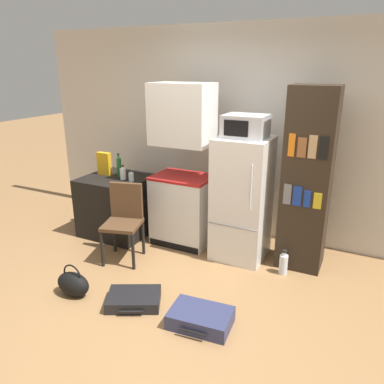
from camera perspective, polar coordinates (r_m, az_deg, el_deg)
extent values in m
plane|color=olive|center=(3.69, -4.05, -17.19)|extent=(24.00, 24.00, 0.00)
cube|color=beige|center=(4.82, 9.90, 8.51)|extent=(6.40, 0.10, 2.65)
cube|color=black|center=(5.10, -11.18, -1.93)|extent=(0.84, 0.80, 0.78)
cube|color=silver|center=(4.73, -1.37, -2.80)|extent=(0.71, 0.53, 0.85)
cube|color=#B21E1E|center=(4.59, -1.41, 2.29)|extent=(0.72, 0.54, 0.03)
cube|color=silver|center=(4.43, -1.49, 11.74)|extent=(0.71, 0.45, 0.71)
cube|color=black|center=(4.67, -2.88, -8.25)|extent=(0.68, 0.01, 0.08)
cube|color=white|center=(4.31, 7.65, -1.07)|extent=(0.59, 0.59, 1.42)
cube|color=gray|center=(4.13, 6.14, -5.31)|extent=(0.57, 0.01, 0.01)
cylinder|color=silver|center=(3.89, 8.97, 0.65)|extent=(0.02, 0.02, 0.50)
cube|color=#B7B7BC|center=(4.11, 8.16, 9.91)|extent=(0.46, 0.37, 0.24)
cube|color=black|center=(3.95, 6.70, 9.61)|extent=(0.26, 0.01, 0.17)
cube|color=#2D2319|center=(4.17, 17.12, 1.61)|extent=(0.49, 0.40, 1.98)
cube|color=slate|center=(4.03, 14.33, -0.32)|extent=(0.08, 0.01, 0.22)
cube|color=#193899|center=(4.02, 15.74, -0.60)|extent=(0.09, 0.01, 0.21)
cube|color=#193899|center=(4.01, 17.15, -1.02)|extent=(0.07, 0.01, 0.18)
cube|color=gold|center=(4.00, 18.57, -1.31)|extent=(0.08, 0.01, 0.17)
cube|color=orange|center=(3.90, 14.94, 6.92)|extent=(0.06, 0.01, 0.23)
cube|color=brown|center=(3.88, 16.40, 6.51)|extent=(0.09, 0.01, 0.20)
cube|color=tan|center=(3.86, 17.91, 6.54)|extent=(0.08, 0.01, 0.23)
cube|color=black|center=(3.85, 19.41, 6.35)|extent=(0.08, 0.01, 0.23)
cylinder|color=#1E6028|center=(4.97, -11.05, 3.69)|extent=(0.06, 0.06, 0.24)
cylinder|color=#1E6028|center=(4.94, -11.16, 5.28)|extent=(0.03, 0.03, 0.04)
cylinder|color=black|center=(4.93, -11.18, 5.67)|extent=(0.03, 0.03, 0.02)
cylinder|color=silver|center=(4.75, -9.25, 2.27)|extent=(0.07, 0.07, 0.11)
cylinder|color=silver|center=(4.74, -9.29, 3.03)|extent=(0.03, 0.03, 0.02)
cylinder|color=black|center=(4.73, -9.30, 3.21)|extent=(0.03, 0.03, 0.01)
cylinder|color=white|center=(4.85, -10.48, 2.73)|extent=(0.08, 0.08, 0.14)
cylinder|color=white|center=(4.83, -10.54, 3.70)|extent=(0.03, 0.03, 0.03)
cylinder|color=black|center=(4.82, -10.56, 3.93)|extent=(0.04, 0.04, 0.01)
cube|color=gold|center=(5.09, -13.22, 4.22)|extent=(0.19, 0.07, 0.30)
cylinder|color=black|center=(4.34, -13.56, -8.46)|extent=(0.04, 0.04, 0.43)
cylinder|color=black|center=(4.21, -8.97, -9.01)|extent=(0.04, 0.04, 0.43)
cylinder|color=black|center=(4.64, -11.76, -6.47)|extent=(0.04, 0.04, 0.43)
cylinder|color=black|center=(4.52, -7.45, -6.92)|extent=(0.04, 0.04, 0.43)
cube|color=#4C331E|center=(4.33, -10.62, -4.92)|extent=(0.49, 0.49, 0.04)
cube|color=#4C331E|center=(4.40, -9.97, -1.25)|extent=(0.38, 0.15, 0.42)
cube|color=black|center=(3.74, -8.84, -15.82)|extent=(0.60, 0.53, 0.11)
cylinder|color=black|center=(3.58, -9.29, -17.55)|extent=(0.21, 0.12, 0.02)
cube|color=navy|center=(3.44, 1.32, -18.64)|extent=(0.57, 0.40, 0.14)
cylinder|color=black|center=(3.30, 0.07, -20.60)|extent=(0.24, 0.04, 0.02)
ellipsoid|color=black|center=(3.96, -17.65, -13.22)|extent=(0.36, 0.20, 0.24)
torus|color=black|center=(3.91, -17.81, -11.87)|extent=(0.21, 0.02, 0.21)
cylinder|color=silver|center=(4.25, 13.75, -10.68)|extent=(0.09, 0.09, 0.22)
cylinder|color=silver|center=(4.19, 13.89, -9.13)|extent=(0.04, 0.04, 0.04)
cylinder|color=black|center=(4.18, 13.92, -8.75)|extent=(0.05, 0.05, 0.02)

